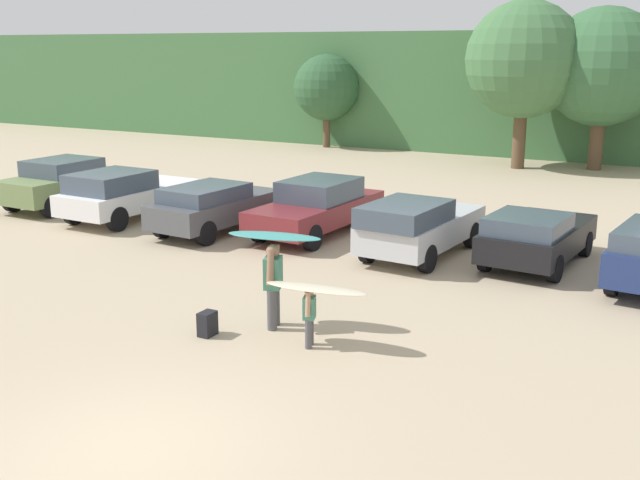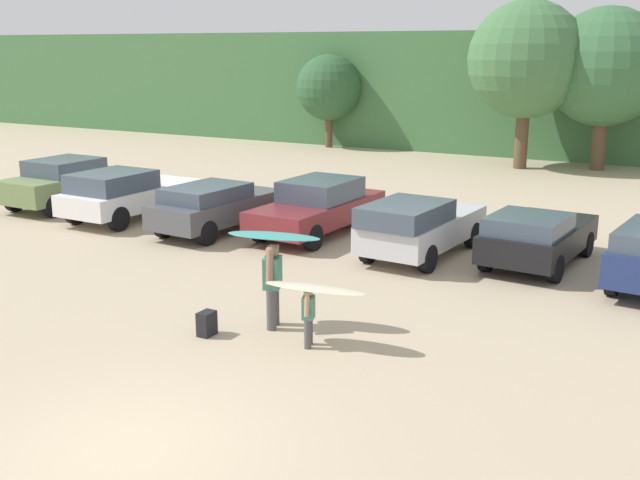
{
  "view_description": "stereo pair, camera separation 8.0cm",
  "coord_description": "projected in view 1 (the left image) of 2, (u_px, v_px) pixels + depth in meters",
  "views": [
    {
      "loc": [
        6.53,
        -6.68,
        5.12
      ],
      "look_at": [
        -1.03,
        7.03,
        1.14
      ],
      "focal_mm": 42.83,
      "sensor_mm": 36.0,
      "label": 1
    },
    {
      "loc": [
        6.6,
        -6.64,
        5.12
      ],
      "look_at": [
        -1.03,
        7.03,
        1.14
      ],
      "focal_mm": 42.83,
      "sensor_mm": 36.0,
      "label": 2
    }
  ],
  "objects": [
    {
      "name": "person_adult",
      "position": [
        273.0,
        281.0,
        14.12
      ],
      "size": [
        0.41,
        0.73,
        1.61
      ],
      "rotation": [
        0.0,
        0.0,
        3.49
      ],
      "color": "#4C4C51",
      "rests_on": "ground_plane"
    },
    {
      "name": "backpack_dropped",
      "position": [
        207.0,
        324.0,
        13.87
      ],
      "size": [
        0.24,
        0.34,
        0.45
      ],
      "color": "black",
      "rests_on": "ground_plane"
    },
    {
      "name": "person_child",
      "position": [
        309.0,
        313.0,
        13.26
      ],
      "size": [
        0.28,
        0.43,
        1.09
      ],
      "rotation": [
        0.0,
        0.0,
        3.49
      ],
      "color": "#4C4C51",
      "rests_on": "ground_plane"
    },
    {
      "name": "parked_car_silver",
      "position": [
        418.0,
        226.0,
        18.93
      ],
      "size": [
        2.01,
        4.35,
        1.49
      ],
      "rotation": [
        0.0,
        0.0,
        1.51
      ],
      "color": "silver",
      "rests_on": "ground_plane"
    },
    {
      "name": "hillside_ridge",
      "position": [
        602.0,
        91.0,
        39.06
      ],
      "size": [
        108.0,
        12.0,
        5.86
      ],
      "primitive_type": "cube",
      "color": "#427042",
      "rests_on": "ground_plane"
    },
    {
      "name": "ground_plane",
      "position": [
        130.0,
        449.0,
        9.99
      ],
      "size": [
        120.0,
        120.0,
        0.0
      ],
      "primitive_type": "plane",
      "color": "tan"
    },
    {
      "name": "tree_left",
      "position": [
        524.0,
        60.0,
        31.94
      ],
      "size": [
        4.91,
        4.91,
        7.05
      ],
      "color": "brown",
      "rests_on": "ground_plane"
    },
    {
      "name": "parked_car_olive_green",
      "position": [
        64.0,
        182.0,
        24.86
      ],
      "size": [
        2.03,
        4.21,
        1.58
      ],
      "rotation": [
        0.0,
        0.0,
        1.55
      ],
      "color": "#6B7F4C",
      "rests_on": "ground_plane"
    },
    {
      "name": "parked_car_maroon",
      "position": [
        317.0,
        206.0,
        21.28
      ],
      "size": [
        2.02,
        4.81,
        1.54
      ],
      "rotation": [
        0.0,
        0.0,
        1.53
      ],
      "color": "maroon",
      "rests_on": "ground_plane"
    },
    {
      "name": "surfboard_cream",
      "position": [
        316.0,
        288.0,
        13.17
      ],
      "size": [
        1.93,
        0.72,
        0.1
      ],
      "rotation": [
        0.0,
        0.0,
        3.25
      ],
      "color": "beige"
    },
    {
      "name": "parked_car_black",
      "position": [
        536.0,
        236.0,
        18.25
      ],
      "size": [
        2.07,
        4.08,
        1.35
      ],
      "rotation": [
        0.0,
        0.0,
        1.5
      ],
      "color": "black",
      "rests_on": "ground_plane"
    },
    {
      "name": "tree_center_left",
      "position": [
        603.0,
        67.0,
        31.64
      ],
      "size": [
        4.93,
        4.93,
        6.77
      ],
      "color": "brown",
      "rests_on": "ground_plane"
    },
    {
      "name": "tree_far_right",
      "position": [
        327.0,
        88.0,
        39.25
      ],
      "size": [
        3.36,
        3.36,
        4.76
      ],
      "color": "brown",
      "rests_on": "ground_plane"
    },
    {
      "name": "surfboard_teal",
      "position": [
        274.0,
        236.0,
        14.05
      ],
      "size": [
        1.87,
        0.86,
        0.09
      ],
      "rotation": [
        0.0,
        0.0,
        3.35
      ],
      "color": "teal"
    },
    {
      "name": "parked_car_white",
      "position": [
        125.0,
        193.0,
        23.05
      ],
      "size": [
        2.04,
        4.47,
        1.53
      ],
      "rotation": [
        0.0,
        0.0,
        1.55
      ],
      "color": "white",
      "rests_on": "ground_plane"
    },
    {
      "name": "parked_car_dark_gray",
      "position": [
        214.0,
        206.0,
        21.48
      ],
      "size": [
        1.99,
        4.27,
        1.39
      ],
      "rotation": [
        0.0,
        0.0,
        1.51
      ],
      "color": "#4C4F54",
      "rests_on": "ground_plane"
    }
  ]
}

